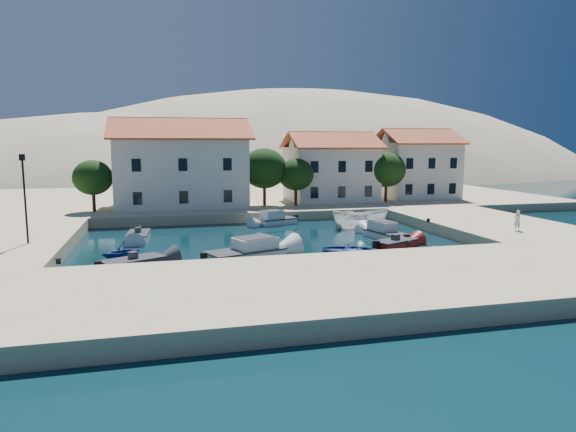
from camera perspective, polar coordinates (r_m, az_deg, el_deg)
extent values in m
plane|color=black|center=(32.81, 1.24, -5.94)|extent=(400.00, 400.00, 0.00)
cube|color=tan|center=(27.14, 4.65, -7.86)|extent=(52.00, 12.00, 1.00)
cube|color=tan|center=(50.50, 21.04, -0.96)|extent=(11.00, 20.00, 1.00)
cube|color=tan|center=(42.67, -28.25, -2.95)|extent=(8.00, 20.00, 1.00)
cube|color=tan|center=(69.87, -5.49, 1.90)|extent=(80.00, 36.00, 1.00)
ellipsoid|color=tan|center=(143.43, -14.55, -3.46)|extent=(198.00, 126.00, 72.00)
ellipsoid|color=tan|center=(169.69, 0.93, -3.16)|extent=(220.00, 176.00, 99.00)
cube|color=beige|center=(58.82, -11.79, 4.77)|extent=(14.00, 9.00, 7.50)
pyramid|color=#AA3526|center=(58.76, -11.93, 9.50)|extent=(14.70, 9.45, 2.20)
cube|color=beige|center=(63.21, 4.76, 4.68)|extent=(10.00, 8.00, 6.50)
pyramid|color=#AA3526|center=(63.10, 4.80, 8.44)|extent=(10.50, 8.40, 1.80)
cube|color=beige|center=(68.92, 14.00, 4.95)|extent=(9.00, 8.00, 7.00)
pyramid|color=#AA3526|center=(68.84, 14.13, 8.61)|extent=(9.45, 8.40, 1.80)
cylinder|color=#382314|center=(56.35, -20.77, 1.73)|extent=(0.36, 0.36, 2.50)
ellipsoid|color=black|center=(56.17, -20.88, 4.01)|extent=(4.00, 4.00, 3.60)
cylinder|color=#382314|center=(57.60, -2.63, 2.62)|extent=(0.36, 0.36, 3.00)
ellipsoid|color=black|center=(57.41, -2.65, 5.31)|extent=(5.00, 5.00, 4.50)
cylinder|color=#382314|center=(57.94, 0.86, 2.41)|extent=(0.36, 0.36, 2.50)
ellipsoid|color=black|center=(57.77, 0.87, 4.64)|extent=(4.00, 4.00, 3.60)
cylinder|color=#382314|center=(62.81, 10.82, 2.82)|extent=(0.36, 0.36, 2.75)
ellipsoid|color=black|center=(62.64, 10.88, 5.08)|extent=(4.60, 4.60, 4.14)
cylinder|color=black|center=(39.91, -27.18, 1.51)|extent=(0.14, 0.14, 6.00)
cube|color=black|center=(39.73, -27.45, 5.81)|extent=(0.35, 0.25, 0.45)
cylinder|color=black|center=(32.72, -24.17, -4.62)|extent=(0.36, 0.36, 0.30)
cylinder|color=black|center=(36.18, 13.22, -2.97)|extent=(0.36, 0.36, 0.30)
cylinder|color=black|center=(47.32, 15.32, -0.48)|extent=(0.36, 0.36, 0.30)
cube|color=#2E2F33|center=(34.61, -16.80, -5.12)|extent=(4.19, 3.31, 0.90)
cube|color=#2E2F33|center=(34.54, -16.82, -4.59)|extent=(4.29, 3.38, 0.10)
cube|color=#2E2F33|center=(34.49, -16.84, -4.23)|extent=(0.68, 0.68, 0.50)
cube|color=silver|center=(35.92, -4.71, -4.32)|extent=(5.79, 4.02, 0.90)
cube|color=#2E2F33|center=(35.86, -4.71, -3.81)|extent=(5.93, 4.10, 0.10)
cube|color=silver|center=(35.78, -4.72, -3.23)|extent=(3.33, 2.81, 0.90)
imported|color=navy|center=(37.53, 6.97, -4.21)|extent=(4.80, 4.03, 0.85)
cube|color=maroon|center=(40.27, 11.84, -3.12)|extent=(3.87, 2.89, 0.90)
cube|color=#2E2F33|center=(40.20, 11.85, -2.66)|extent=(3.96, 2.95, 0.10)
cube|color=#2E2F33|center=(40.16, 11.86, -2.35)|extent=(0.66, 0.66, 0.50)
cube|color=silver|center=(43.87, 10.87, -2.18)|extent=(2.64, 4.65, 0.90)
cube|color=#2E2F33|center=(43.82, 10.88, -1.76)|extent=(2.69, 4.76, 0.10)
cube|color=silver|center=(43.76, 10.89, -1.28)|extent=(1.95, 2.58, 0.90)
imported|color=silver|center=(48.79, 8.04, -1.39)|extent=(5.64, 2.89, 2.07)
cube|color=silver|center=(53.50, 6.82, -0.27)|extent=(2.65, 3.63, 0.90)
cube|color=#2E2F33|center=(53.46, 6.83, 0.08)|extent=(2.71, 3.71, 0.10)
cube|color=#2E2F33|center=(53.43, 6.83, 0.32)|extent=(0.65, 0.65, 0.50)
imported|color=navy|center=(37.31, -17.99, -4.62)|extent=(3.52, 3.37, 1.44)
cube|color=silver|center=(44.46, -16.29, -2.23)|extent=(1.94, 3.89, 0.90)
cube|color=#2E2F33|center=(44.41, -16.31, -1.81)|extent=(1.98, 3.98, 0.10)
cube|color=#2E2F33|center=(44.37, -16.32, -1.53)|extent=(0.53, 0.53, 0.50)
cube|color=silver|center=(50.68, -1.22, -0.68)|extent=(4.16, 2.93, 0.90)
cube|color=#2E2F33|center=(50.63, -1.22, -0.31)|extent=(4.26, 2.99, 0.10)
cube|color=silver|center=(50.57, -1.22, 0.11)|extent=(2.40, 2.03, 0.90)
imported|color=beige|center=(44.94, 24.12, -0.45)|extent=(0.62, 0.41, 1.67)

